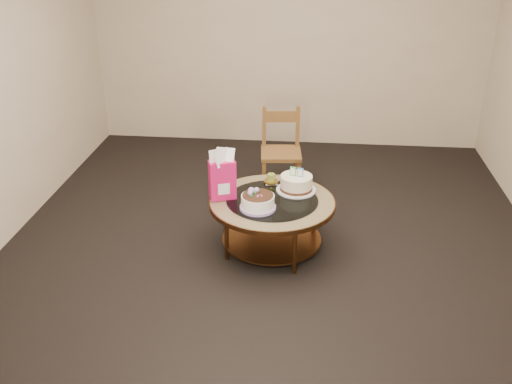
# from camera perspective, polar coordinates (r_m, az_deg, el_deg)

# --- Properties ---
(ground) EXTENTS (5.00, 5.00, 0.00)m
(ground) POSITION_cam_1_polar(r_m,az_deg,el_deg) (4.80, 1.56, -5.65)
(ground) COLOR black
(ground) RESTS_ON ground
(room_walls) EXTENTS (4.52, 5.02, 2.61)m
(room_walls) POSITION_cam_1_polar(r_m,az_deg,el_deg) (4.19, 1.82, 12.56)
(room_walls) COLOR beige
(room_walls) RESTS_ON ground
(coffee_table) EXTENTS (1.02, 1.02, 0.46)m
(coffee_table) POSITION_cam_1_polar(r_m,az_deg,el_deg) (4.61, 1.62, -1.65)
(coffee_table) COLOR brown
(coffee_table) RESTS_ON ground
(decorated_cake) EXTENTS (0.28, 0.28, 0.16)m
(decorated_cake) POSITION_cam_1_polar(r_m,az_deg,el_deg) (4.41, 0.16, -1.05)
(decorated_cake) COLOR #AC8FCA
(decorated_cake) RESTS_ON coffee_table
(cream_cake) EXTENTS (0.33, 0.33, 0.21)m
(cream_cake) POSITION_cam_1_polar(r_m,az_deg,el_deg) (4.70, 4.05, 0.86)
(cream_cake) COLOR white
(cream_cake) RESTS_ON coffee_table
(gift_bag) EXTENTS (0.23, 0.20, 0.41)m
(gift_bag) POSITION_cam_1_polar(r_m,az_deg,el_deg) (4.52, -3.40, 1.75)
(gift_bag) COLOR #D4145B
(gift_bag) RESTS_ON coffee_table
(pillar_candle) EXTENTS (0.13, 0.13, 0.09)m
(pillar_candle) POSITION_cam_1_polar(r_m,az_deg,el_deg) (4.84, 1.53, 1.23)
(pillar_candle) COLOR tan
(pillar_candle) RESTS_ON coffee_table
(dining_chair) EXTENTS (0.42, 0.42, 0.84)m
(dining_chair) POSITION_cam_1_polar(r_m,az_deg,el_deg) (5.61, 2.51, 4.11)
(dining_chair) COLOR brown
(dining_chair) RESTS_ON ground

